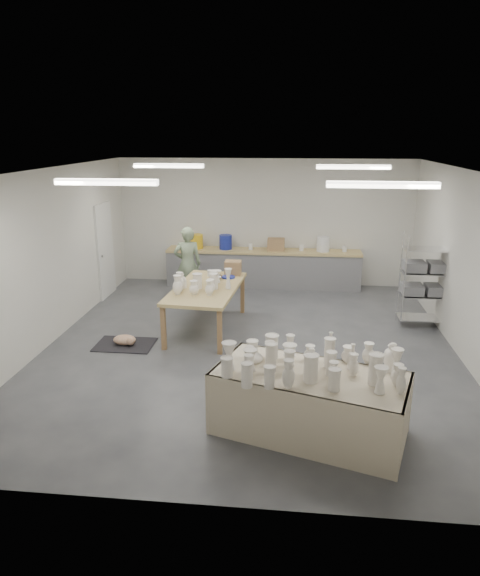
# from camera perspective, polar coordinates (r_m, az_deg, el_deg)

# --- Properties ---
(room) EXTENTS (8.00, 8.02, 3.00)m
(room) POSITION_cam_1_polar(r_m,az_deg,el_deg) (8.48, 0.46, 6.59)
(room) COLOR #424449
(room) RESTS_ON ground
(back_counter) EXTENTS (4.60, 0.60, 1.24)m
(back_counter) POSITION_cam_1_polar(r_m,az_deg,el_deg) (12.31, 2.53, 2.37)
(back_counter) COLOR tan
(back_counter) RESTS_ON ground
(wire_shelf) EXTENTS (0.88, 0.48, 1.80)m
(wire_shelf) POSITION_cam_1_polar(r_m,az_deg,el_deg) (10.29, 19.87, 0.92)
(wire_shelf) COLOR silver
(wire_shelf) RESTS_ON ground
(drying_table) EXTENTS (2.51, 1.77, 1.18)m
(drying_table) POSITION_cam_1_polar(r_m,az_deg,el_deg) (6.45, 7.74, -12.15)
(drying_table) COLOR olive
(drying_table) RESTS_ON ground
(work_table) EXTENTS (1.30, 2.32, 1.22)m
(work_table) POSITION_cam_1_polar(r_m,az_deg,el_deg) (9.51, -3.67, 0.25)
(work_table) COLOR tan
(work_table) RESTS_ON ground
(rug) EXTENTS (1.00, 0.70, 0.02)m
(rug) POSITION_cam_1_polar(r_m,az_deg,el_deg) (9.26, -12.67, -6.15)
(rug) COLOR black
(rug) RESTS_ON ground
(cat) EXTENTS (0.44, 0.34, 0.17)m
(cat) POSITION_cam_1_polar(r_m,az_deg,el_deg) (9.21, -12.62, -5.64)
(cat) COLOR white
(cat) RESTS_ON rug
(potter) EXTENTS (0.68, 0.53, 1.65)m
(potter) POSITION_cam_1_polar(r_m,az_deg,el_deg) (11.25, -5.83, 2.67)
(potter) COLOR gray
(potter) RESTS_ON ground
(red_stool) EXTENTS (0.40, 0.40, 0.31)m
(red_stool) POSITION_cam_1_polar(r_m,az_deg,el_deg) (11.65, -5.49, 0.37)
(red_stool) COLOR #B11D19
(red_stool) RESTS_ON ground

